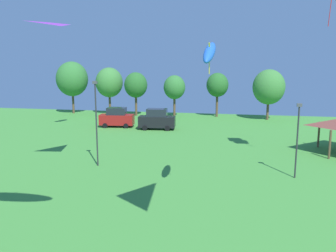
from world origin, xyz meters
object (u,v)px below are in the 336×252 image
treeline_tree_4 (217,85)px  treeline_tree_5 (269,87)px  parked_car_second_from_left (157,119)px  treeline_tree_1 (109,83)px  kite_flying_5 (209,52)px  treeline_tree_3 (174,87)px  light_post_0 (297,136)px  light_post_1 (96,119)px  treeline_tree_0 (72,79)px  kite_flying_7 (62,40)px  parked_car_leftmost (117,118)px  treeline_tree_2 (136,85)px

treeline_tree_4 → treeline_tree_5: treeline_tree_5 is taller
parked_car_second_from_left → treeline_tree_1: bearing=127.2°
kite_flying_5 → treeline_tree_3: kite_flying_5 is taller
parked_car_second_from_left → treeline_tree_5: size_ratio=0.64×
parked_car_second_from_left → light_post_0: size_ratio=0.85×
treeline_tree_5 → light_post_1: bearing=-120.2°
treeline_tree_3 → treeline_tree_0: bearing=177.7°
treeline_tree_3 → parked_car_second_from_left: bearing=-92.0°
kite_flying_7 → kite_flying_5: bearing=-15.3°
parked_car_leftmost → parked_car_second_from_left: parked_car_second_from_left is taller
light_post_1 → treeline_tree_3: 27.27m
kite_flying_5 → treeline_tree_2: 36.70m
treeline_tree_5 → light_post_0: bearing=-90.3°
treeline_tree_1 → treeline_tree_3: 11.07m
parked_car_second_from_left → treeline_tree_2: 12.72m
kite_flying_7 → parked_car_second_from_left: 21.98m
parked_car_leftmost → light_post_1: (4.24, -17.19, 2.65)m
light_post_0 → light_post_1: light_post_1 is taller
treeline_tree_3 → parked_car_leftmost: bearing=-120.7°
parked_car_second_from_left → light_post_0: light_post_0 is taller
treeline_tree_5 → treeline_tree_4: bearing=168.3°
light_post_0 → treeline_tree_4: treeline_tree_4 is taller
parked_car_leftmost → parked_car_second_from_left: size_ratio=0.97×
kite_flying_7 → parked_car_leftmost: (-3.45, 20.76, -8.72)m
treeline_tree_1 → treeline_tree_5: 25.05m
treeline_tree_4 → kite_flying_5: bearing=-87.8°
treeline_tree_2 → kite_flying_5: bearing=-67.4°
kite_flying_5 → parked_car_second_from_left: size_ratio=0.59×
treeline_tree_0 → treeline_tree_5: size_ratio=1.15×
light_post_1 → treeline_tree_1: (-9.28, 28.40, 1.23)m
kite_flying_7 → parked_car_second_from_left: size_ratio=0.69×
treeline_tree_1 → treeline_tree_5: (25.02, -1.33, -0.31)m
light_post_0 → treeline_tree_1: bearing=131.0°
light_post_1 → treeline_tree_5: bearing=59.8°
kite_flying_5 → treeline_tree_4: 35.30m
parked_car_second_from_left → treeline_tree_4: 14.40m
kite_flying_7 → treeline_tree_5: 35.19m
kite_flying_5 → treeline_tree_5: (6.18, 33.46, -4.19)m
parked_car_leftmost → treeline_tree_5: treeline_tree_5 is taller
parked_car_leftmost → light_post_1: 17.91m
kite_flying_7 → treeline_tree_1: size_ratio=0.43×
parked_car_leftmost → treeline_tree_2: treeline_tree_2 is taller
kite_flying_5 → parked_car_leftmost: 28.41m
parked_car_second_from_left → treeline_tree_4: size_ratio=0.69×
treeline_tree_5 → treeline_tree_2: bearing=179.5°
light_post_0 → treeline_tree_3: treeline_tree_3 is taller
parked_car_second_from_left → treeline_tree_1: treeline_tree_1 is taller
parked_car_leftmost → light_post_0: 26.44m
kite_flying_5 → parked_car_second_from_left: bearing=109.8°
treeline_tree_4 → treeline_tree_5: bearing=-11.7°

